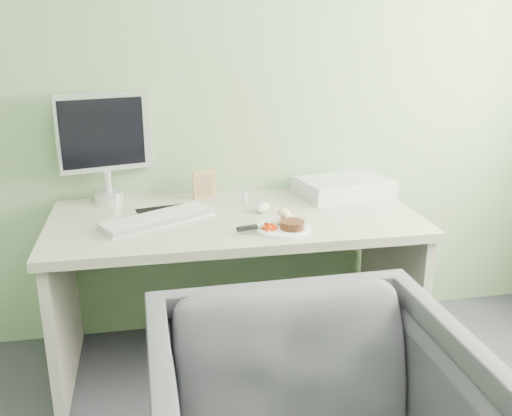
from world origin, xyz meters
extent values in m
plane|color=gray|center=(0.00, 2.00, 1.35)|extent=(3.50, 0.00, 3.50)
cube|color=#B2A495|center=(0.00, 1.62, 0.71)|extent=(1.60, 0.75, 0.04)
cube|color=#B9AD9D|center=(-0.76, 1.62, 0.34)|extent=(0.04, 0.70, 0.69)
cube|color=#B9AD9D|center=(0.76, 1.62, 0.34)|extent=(0.04, 0.70, 0.69)
cylinder|color=white|center=(0.16, 1.41, 0.74)|extent=(0.23, 0.23, 0.01)
cylinder|color=black|center=(0.20, 1.39, 0.76)|extent=(0.13, 0.13, 0.03)
ellipsoid|color=tan|center=(0.20, 1.47, 0.77)|extent=(0.10, 0.08, 0.05)
cube|color=#EE3305|center=(0.10, 1.39, 0.76)|extent=(0.05, 0.04, 0.03)
cube|color=silver|center=(0.13, 1.42, 0.75)|extent=(0.13, 0.05, 0.01)
cube|color=black|center=(0.01, 1.39, 0.75)|extent=(0.09, 0.04, 0.02)
cube|color=black|center=(-0.30, 1.71, 0.73)|extent=(0.26, 0.24, 0.00)
cube|color=white|center=(-0.33, 1.60, 0.75)|extent=(0.49, 0.36, 0.02)
ellipsoid|color=white|center=(0.13, 1.66, 0.75)|extent=(0.09, 0.12, 0.04)
cube|color=olive|center=(-0.10, 1.90, 0.80)|extent=(0.11, 0.04, 0.14)
cylinder|color=white|center=(0.08, 1.80, 0.75)|extent=(0.02, 0.02, 0.05)
cone|color=#84A9D4|center=(0.08, 1.80, 0.78)|extent=(0.02, 0.02, 0.02)
cube|color=silver|center=(0.57, 1.84, 0.76)|extent=(0.49, 0.38, 0.07)
cylinder|color=silver|center=(-0.55, 1.92, 0.76)|extent=(0.13, 0.13, 0.06)
cylinder|color=silver|center=(-0.55, 1.92, 0.83)|extent=(0.03, 0.03, 0.09)
cube|color=silver|center=(-0.55, 1.94, 1.06)|extent=(0.42, 0.14, 0.36)
cube|color=black|center=(-0.55, 1.92, 1.06)|extent=(0.36, 0.10, 0.31)
camera|label=1|loc=(-0.35, -0.71, 1.54)|focal=40.00mm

